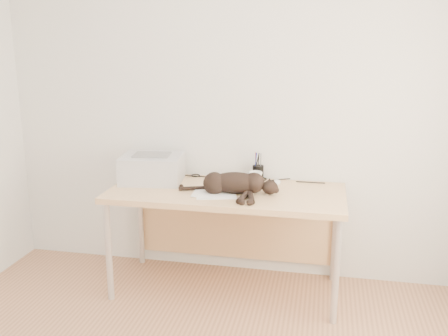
% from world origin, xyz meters
% --- Properties ---
extents(wall_back, '(3.50, 0.00, 3.50)m').
position_xyz_m(wall_back, '(0.00, 1.75, 1.30)').
color(wall_back, silver).
rests_on(wall_back, floor).
extents(desk, '(1.60, 0.70, 0.74)m').
position_xyz_m(desk, '(0.00, 1.48, 0.61)').
color(desk, '#E8C087').
rests_on(desk, floor).
extents(printer, '(0.47, 0.41, 0.20)m').
position_xyz_m(printer, '(-0.57, 1.51, 0.84)').
color(printer, silver).
rests_on(printer, desk).
extents(papers, '(0.32, 0.25, 0.01)m').
position_xyz_m(papers, '(-0.06, 1.27, 0.74)').
color(papers, white).
rests_on(papers, desk).
extents(cat, '(0.68, 0.32, 0.15)m').
position_xyz_m(cat, '(0.06, 1.32, 0.81)').
color(cat, black).
rests_on(cat, desk).
extents(mug, '(0.14, 0.14, 0.09)m').
position_xyz_m(mug, '(0.17, 1.58, 0.79)').
color(mug, white).
rests_on(mug, desk).
extents(pen_cup, '(0.08, 0.08, 0.21)m').
position_xyz_m(pen_cup, '(0.18, 1.68, 0.80)').
color(pen_cup, black).
rests_on(pen_cup, desk).
extents(remote_grey, '(0.05, 0.18, 0.02)m').
position_xyz_m(remote_grey, '(0.16, 1.64, 0.75)').
color(remote_grey, gray).
rests_on(remote_grey, desk).
extents(remote_black, '(0.09, 0.20, 0.02)m').
position_xyz_m(remote_black, '(-0.00, 1.46, 0.75)').
color(remote_black, black).
rests_on(remote_black, desk).
extents(mouse, '(0.08, 0.12, 0.04)m').
position_xyz_m(mouse, '(0.31, 1.63, 0.76)').
color(mouse, white).
rests_on(mouse, desk).
extents(cable_tangle, '(1.36, 0.08, 0.01)m').
position_xyz_m(cable_tangle, '(0.00, 1.70, 0.75)').
color(cable_tangle, black).
rests_on(cable_tangle, desk).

